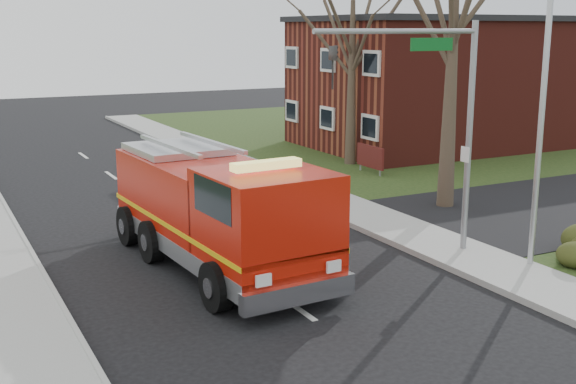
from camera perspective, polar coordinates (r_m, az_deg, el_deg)
name	(u,v)px	position (r m, az deg, el deg)	size (l,w,h in m)	color
ground	(295,307)	(17.65, 0.55, -9.05)	(120.00, 120.00, 0.00)	black
sidewalk_right	(490,266)	(21.08, 15.69, -5.65)	(2.40, 80.00, 0.15)	gray
sidewalk_left	(25,356)	(15.93, -20.05, -12.07)	(2.40, 80.00, 0.15)	gray
brick_building	(443,82)	(42.13, 12.15, 8.52)	(15.40, 10.40, 7.25)	maroon
health_center_sign	(370,157)	(33.03, 6.52, 2.77)	(0.12, 2.00, 1.40)	#4E1412
bare_tree_near	(455,4)	(26.75, 13.03, 14.27)	(6.00, 6.00, 12.00)	#3F3125
bare_tree_far	(353,31)	(34.90, 5.12, 12.58)	(5.25, 5.25, 10.50)	#3F3125
traffic_signal_mast	(436,97)	(20.61, 11.58, 7.35)	(5.29, 0.18, 6.80)	gray
streetlight_pole	(541,106)	(20.47, 19.34, 6.42)	(1.48, 0.16, 8.40)	#B7BABF
fire_engine	(219,214)	(20.02, -5.49, -1.71)	(3.73, 8.82, 3.48)	#B81608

